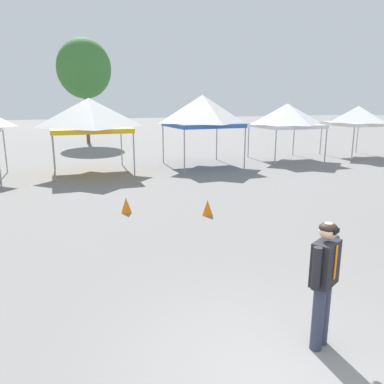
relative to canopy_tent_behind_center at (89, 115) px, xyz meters
The scene contains 9 objects.
ground_plane 15.10m from the canopy_tent_behind_center, 87.11° to the right, with size 140.00×140.00×0.00m, color slate.
canopy_tent_behind_center is the anchor object (origin of this frame).
canopy_tent_center 5.51m from the canopy_tent_behind_center, ahead, with size 3.42×3.42×3.55m.
canopy_tent_far_left 10.67m from the canopy_tent_behind_center, ahead, with size 3.34×3.34×3.13m.
canopy_tent_right_of_center 15.34m from the canopy_tent_behind_center, ahead, with size 3.00×3.00×2.98m.
person_foreground 14.53m from the canopy_tent_behind_center, 84.13° to the right, with size 0.59×0.41×1.78m.
tree_behind_tents_right 13.50m from the canopy_tent_behind_center, 85.26° to the left, with size 4.05×4.05×7.87m.
traffic_cone_lot_center 8.87m from the canopy_tent_behind_center, 73.63° to the right, with size 0.32×0.32×0.46m, color orange.
traffic_cone_near_barrier 7.52m from the canopy_tent_behind_center, 88.23° to the right, with size 0.32×0.32×0.47m, color orange.
Camera 1 is at (-2.49, -3.21, 3.28)m, focal length 35.56 mm.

